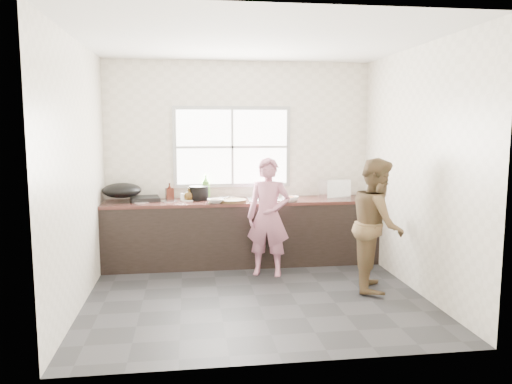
{
  "coord_description": "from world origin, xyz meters",
  "views": [
    {
      "loc": [
        -0.7,
        -5.21,
        1.83
      ],
      "look_at": [
        0.1,
        0.65,
        1.05
      ],
      "focal_mm": 35.0,
      "sensor_mm": 36.0,
      "label": 1
    }
  ],
  "objects": [
    {
      "name": "glass_jar",
      "position": [
        -0.78,
        1.36,
        0.91
      ],
      "size": [
        0.06,
        0.06,
        0.09
      ],
      "primitive_type": "cylinder",
      "rotation": [
        0.0,
        0.0,
        -0.02
      ],
      "color": "white",
      "rests_on": "countertop"
    },
    {
      "name": "pot_lid_left",
      "position": [
        -1.31,
        1.29,
        0.87
      ],
      "size": [
        0.31,
        0.31,
        0.01
      ],
      "primitive_type": "cylinder",
      "rotation": [
        0.0,
        0.0,
        -0.28
      ],
      "color": "silver",
      "rests_on": "countertop"
    },
    {
      "name": "black_pot",
      "position": [
        -0.57,
        1.37,
        0.95
      ],
      "size": [
        0.29,
        0.29,
        0.19
      ],
      "primitive_type": "cylinder",
      "rotation": [
        0.0,
        0.0,
        -0.15
      ],
      "color": "black",
      "rests_on": "countertop"
    },
    {
      "name": "bottle_brown_short",
      "position": [
        -0.7,
        1.32,
        0.94
      ],
      "size": [
        0.13,
        0.13,
        0.16
      ],
      "primitive_type": "imported",
      "rotation": [
        0.0,
        0.0,
        0.05
      ],
      "color": "#4A3512",
      "rests_on": "countertop"
    },
    {
      "name": "dish_rack",
      "position": [
        1.26,
        1.27,
        0.99
      ],
      "size": [
        0.4,
        0.32,
        0.26
      ],
      "primitive_type": "cube",
      "rotation": [
        0.0,
        0.0,
        0.21
      ],
      "color": "silver",
      "rests_on": "countertop"
    },
    {
      "name": "bottle_brown_tall",
      "position": [
        -0.95,
        1.47,
        0.96
      ],
      "size": [
        0.11,
        0.11,
        0.2
      ],
      "primitive_type": "imported",
      "rotation": [
        0.0,
        0.0,
        0.24
      ],
      "color": "#3D170F",
      "rests_on": "countertop"
    },
    {
      "name": "wok",
      "position": [
        -1.55,
        1.32,
        1.01
      ],
      "size": [
        0.58,
        0.58,
        0.19
      ],
      "primitive_type": "ellipsoid",
      "rotation": [
        0.0,
        0.0,
        -0.19
      ],
      "color": "black",
      "rests_on": "burner"
    },
    {
      "name": "window_frame",
      "position": [
        -0.1,
        1.59,
        1.55
      ],
      "size": [
        1.6,
        0.05,
        1.1
      ],
      "primitive_type": "cube",
      "color": "#9EA0A5",
      "rests_on": "wall_back"
    },
    {
      "name": "wall_left",
      "position": [
        -1.8,
        0.0,
        1.35
      ],
      "size": [
        0.01,
        3.2,
        2.7
      ],
      "primitive_type": "cube",
      "color": "beige",
      "rests_on": "ground"
    },
    {
      "name": "pot_lid_right",
      "position": [
        -0.95,
        1.3,
        0.87
      ],
      "size": [
        0.28,
        0.28,
        0.01
      ],
      "primitive_type": "cylinder",
      "rotation": [
        0.0,
        0.0,
        0.32
      ],
      "color": "#B7B8BE",
      "rests_on": "countertop"
    },
    {
      "name": "sink",
      "position": [
        0.35,
        1.29,
        0.86
      ],
      "size": [
        0.55,
        0.45,
        0.02
      ],
      "primitive_type": "cube",
      "color": "silver",
      "rests_on": "countertop"
    },
    {
      "name": "floor",
      "position": [
        0.0,
        0.0,
        -0.01
      ],
      "size": [
        3.6,
        3.2,
        0.01
      ],
      "primitive_type": "cube",
      "color": "#272729",
      "rests_on": "ground"
    },
    {
      "name": "wall_front",
      "position": [
        0.0,
        -1.6,
        1.35
      ],
      "size": [
        3.6,
        0.01,
        2.7
      ],
      "primitive_type": "cube",
      "color": "beige",
      "rests_on": "ground"
    },
    {
      "name": "cleaver",
      "position": [
        -0.21,
        1.29,
        0.9
      ],
      "size": [
        0.23,
        0.22,
        0.01
      ],
      "primitive_type": "cube",
      "rotation": [
        0.0,
        0.0,
        0.74
      ],
      "color": "silver",
      "rests_on": "cutting_board"
    },
    {
      "name": "person_side",
      "position": [
        1.39,
        0.04,
        0.74
      ],
      "size": [
        0.75,
        0.86,
        1.49
      ],
      "primitive_type": "imported",
      "rotation": [
        0.0,
        0.0,
        1.28
      ],
      "color": "brown",
      "rests_on": "floor"
    },
    {
      "name": "wall_right",
      "position": [
        1.8,
        0.0,
        1.35
      ],
      "size": [
        0.01,
        3.2,
        2.7
      ],
      "primitive_type": "cube",
      "color": "beige",
      "rests_on": "ground"
    },
    {
      "name": "plate_food",
      "position": [
        -0.71,
        1.35,
        0.87
      ],
      "size": [
        0.22,
        0.22,
        0.02
      ],
      "primitive_type": "cylinder",
      "rotation": [
        0.0,
        0.0,
        0.06
      ],
      "color": "white",
      "rests_on": "countertop"
    },
    {
      "name": "window_glazing",
      "position": [
        -0.1,
        1.57,
        1.55
      ],
      "size": [
        1.5,
        0.01,
        1.0
      ],
      "primitive_type": "cube",
      "color": "white",
      "rests_on": "window_frame"
    },
    {
      "name": "cabinet",
      "position": [
        0.0,
        1.29,
        0.41
      ],
      "size": [
        3.6,
        0.62,
        0.82
      ],
      "primitive_type": "cube",
      "color": "black",
      "rests_on": "floor"
    },
    {
      "name": "burner",
      "position": [
        -1.27,
        1.39,
        0.89
      ],
      "size": [
        0.41,
        0.41,
        0.05
      ],
      "primitive_type": "cube",
      "rotation": [
        0.0,
        0.0,
        0.16
      ],
      "color": "black",
      "rests_on": "countertop"
    },
    {
      "name": "ceiling",
      "position": [
        0.0,
        0.0,
        2.71
      ],
      "size": [
        3.6,
        3.2,
        0.01
      ],
      "primitive_type": "cube",
      "color": "silver",
      "rests_on": "wall_back"
    },
    {
      "name": "bottle_green",
      "position": [
        -0.47,
        1.52,
        1.02
      ],
      "size": [
        0.16,
        0.16,
        0.33
      ],
      "primitive_type": "imported",
      "rotation": [
        0.0,
        0.0,
        0.37
      ],
      "color": "#49842B",
      "rests_on": "countertop"
    },
    {
      "name": "bowl_mince",
      "position": [
        -0.36,
        1.08,
        0.89
      ],
      "size": [
        0.22,
        0.22,
        0.05
      ],
      "primitive_type": "imported",
      "rotation": [
        0.0,
        0.0,
        0.0
      ],
      "color": "silver",
      "rests_on": "countertop"
    },
    {
      "name": "countertop",
      "position": [
        0.0,
        1.29,
        0.84
      ],
      "size": [
        3.6,
        0.64,
        0.04
      ],
      "primitive_type": "cube",
      "color": "#3B1D18",
      "rests_on": "cabinet"
    },
    {
      "name": "faucet",
      "position": [
        0.35,
        1.49,
        1.01
      ],
      "size": [
        0.02,
        0.02,
        0.3
      ],
      "primitive_type": "cylinder",
      "color": "silver",
      "rests_on": "countertop"
    },
    {
      "name": "woman",
      "position": [
        0.27,
        0.74,
        0.68
      ],
      "size": [
        0.58,
        0.47,
        1.36
      ],
      "primitive_type": "imported",
      "rotation": [
        0.0,
        0.0,
        -0.33
      ],
      "color": "#BA6F87",
      "rests_on": "floor"
    },
    {
      "name": "bowl_held",
      "position": [
        0.27,
        1.08,
        0.89
      ],
      "size": [
        0.26,
        0.26,
        0.07
      ],
      "primitive_type": "imported",
      "rotation": [
        0.0,
        0.0,
        0.18
      ],
      "color": "silver",
      "rests_on": "countertop"
    },
    {
      "name": "bowl_crabs",
      "position": [
        0.61,
        1.09,
        0.89
      ],
      "size": [
        0.22,
        0.22,
        0.05
      ],
      "primitive_type": "imported",
      "rotation": [
        0.0,
        0.0,
        0.31
      ],
      "color": "white",
      "rests_on": "countertop"
    },
    {
      "name": "wall_back",
      "position": [
        0.0,
        1.6,
        1.35
      ],
      "size": [
        3.6,
        0.01,
        2.7
      ],
      "primitive_type": "cube",
      "color": "silver",
      "rests_on": "ground"
    },
    {
      "name": "cutting_board",
      "position": [
        -0.15,
        1.13,
        0.88
      ],
      "size": [
        0.47,
        0.47,
        0.04
      ],
      "primitive_type": "cylinder",
      "rotation": [
        0.0,
        0.0,
        0.33
      ],
      "color": "#342614",
      "rests_on": "countertop"
    }
  ]
}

